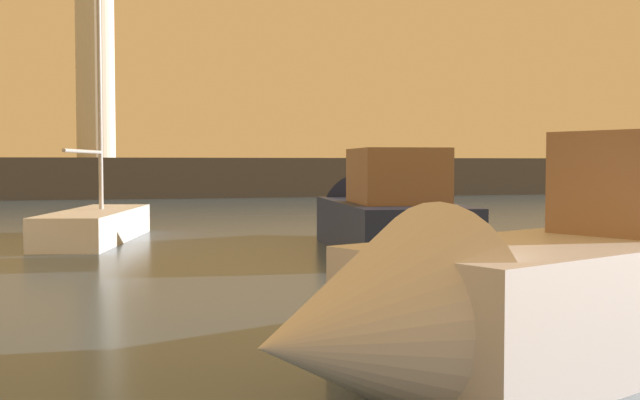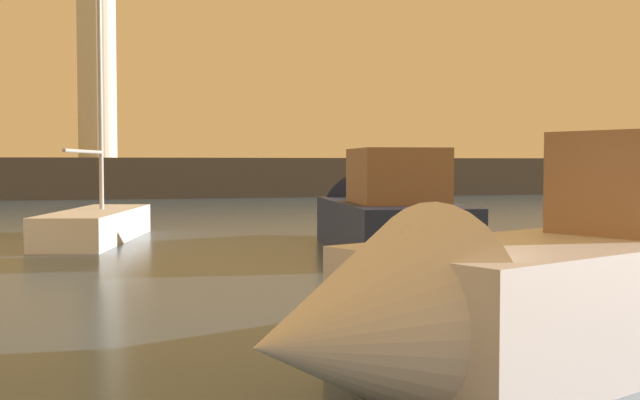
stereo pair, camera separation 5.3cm
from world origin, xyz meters
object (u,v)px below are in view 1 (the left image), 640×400
lighthouse (95,49)px  motorboat_2 (377,215)px  motorboat_4 (552,290)px  sailboat_moored (96,223)px

lighthouse → motorboat_2: (7.15, -30.14, -7.99)m
motorboat_4 → sailboat_moored: (-4.69, 14.44, -0.29)m
motorboat_2 → motorboat_4: motorboat_4 is taller
lighthouse → motorboat_2: size_ratio=1.65×
motorboat_2 → sailboat_moored: sailboat_moored is taller
lighthouse → sailboat_moored: bearing=-89.2°
motorboat_2 → sailboat_moored: bearing=155.3°
motorboat_4 → sailboat_moored: bearing=108.0°
motorboat_2 → sailboat_moored: 7.46m
motorboat_2 → motorboat_4: bearing=-100.4°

